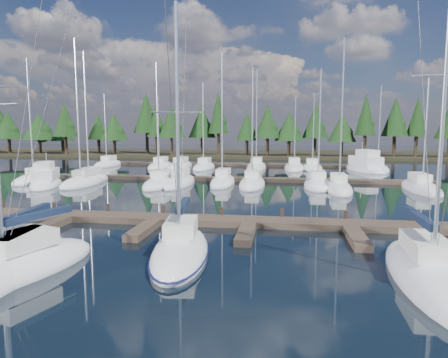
% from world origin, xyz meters
% --- Properties ---
extents(ground, '(260.00, 260.00, 0.00)m').
position_xyz_m(ground, '(0.00, 30.00, 0.00)').
color(ground, black).
rests_on(ground, ground).
extents(far_shore, '(220.00, 30.00, 0.60)m').
position_xyz_m(far_shore, '(0.00, 90.00, 0.30)').
color(far_shore, black).
rests_on(far_shore, ground).
extents(main_dock, '(44.00, 6.13, 0.90)m').
position_xyz_m(main_dock, '(0.00, 17.36, 0.20)').
color(main_dock, '#48392D').
rests_on(main_dock, ground).
extents(back_docks, '(50.00, 21.80, 0.40)m').
position_xyz_m(back_docks, '(0.00, 49.58, 0.20)').
color(back_docks, '#48392D').
rests_on(back_docks, ground).
extents(front_sailboat_2, '(3.43, 9.37, 13.85)m').
position_xyz_m(front_sailboat_2, '(-3.21, 7.84, 0.29)').
color(front_sailboat_2, white).
rests_on(front_sailboat_2, ground).
extents(front_sailboat_3, '(5.19, 8.79, 12.61)m').
position_xyz_m(front_sailboat_3, '(-2.96, 7.82, 0.28)').
color(front_sailboat_3, white).
rests_on(front_sailboat_3, ground).
extents(front_sailboat_4, '(3.74, 8.33, 12.28)m').
position_xyz_m(front_sailboat_4, '(3.26, 11.13, 0.28)').
color(front_sailboat_4, white).
rests_on(front_sailboat_4, ground).
extents(front_sailboat_5, '(2.89, 9.26, 14.42)m').
position_xyz_m(front_sailboat_5, '(13.76, 9.51, 0.29)').
color(front_sailboat_5, white).
rests_on(front_sailboat_5, ground).
extents(back_sailboat_rows, '(45.95, 31.95, 16.27)m').
position_xyz_m(back_sailboat_rows, '(0.12, 45.45, 0.27)').
color(back_sailboat_rows, white).
rests_on(back_sailboat_rows, ground).
extents(motor_yacht_left, '(5.87, 9.06, 4.30)m').
position_xyz_m(motor_yacht_left, '(-17.34, 32.65, 0.48)').
color(motor_yacht_left, white).
rests_on(motor_yacht_left, ground).
extents(motor_yacht_right, '(6.41, 10.89, 5.18)m').
position_xyz_m(motor_yacht_right, '(19.96, 54.39, 0.56)').
color(motor_yacht_right, white).
rests_on(motor_yacht_right, ground).
extents(tree_line, '(185.69, 11.97, 14.09)m').
position_xyz_m(tree_line, '(-2.96, 80.21, 7.42)').
color(tree_line, black).
rests_on(tree_line, far_shore).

